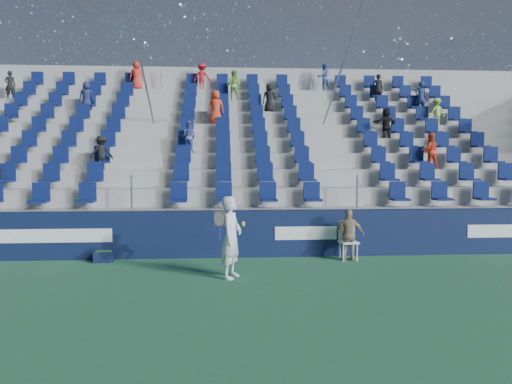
% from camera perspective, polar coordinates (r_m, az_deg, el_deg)
% --- Properties ---
extents(ground, '(70.00, 70.00, 0.00)m').
position_cam_1_polar(ground, '(9.95, -0.01, -10.96)').
color(ground, '#2C6742').
rests_on(ground, ground).
extents(sponsor_wall, '(24.00, 0.32, 1.20)m').
position_cam_1_polar(sponsor_wall, '(12.91, -0.99, -4.77)').
color(sponsor_wall, '#10193B').
rests_on(sponsor_wall, ground).
extents(grandstand, '(24.00, 8.17, 6.63)m').
position_cam_1_polar(grandstand, '(17.85, -1.87, 2.61)').
color(grandstand, '#A5A59F').
rests_on(grandstand, ground).
extents(tennis_player, '(0.71, 0.75, 1.75)m').
position_cam_1_polar(tennis_player, '(10.62, -2.84, -5.18)').
color(tennis_player, silver).
rests_on(tennis_player, ground).
extents(line_judge_chair, '(0.48, 0.50, 0.98)m').
position_cam_1_polar(line_judge_chair, '(12.81, 10.42, -5.10)').
color(line_judge_chair, white).
rests_on(line_judge_chair, ground).
extents(line_judge, '(0.78, 0.39, 1.29)m').
position_cam_1_polar(line_judge, '(12.65, 10.60, -4.82)').
color(line_judge, tan).
rests_on(line_judge, ground).
extents(ball_bin, '(0.52, 0.37, 0.27)m').
position_cam_1_polar(ball_bin, '(12.90, -17.01, -7.00)').
color(ball_bin, '#0D1433').
rests_on(ball_bin, ground).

